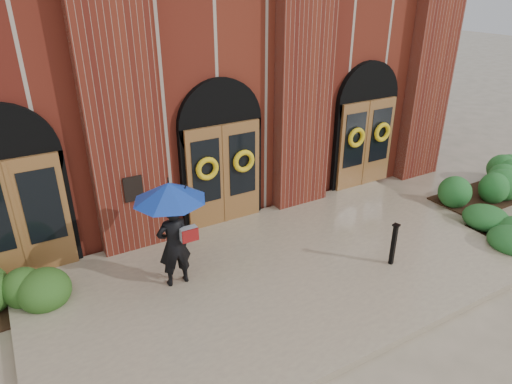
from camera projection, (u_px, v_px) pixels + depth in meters
ground at (284, 282)px, 9.43m from camera, size 90.00×90.00×0.00m
landing at (280, 275)px, 9.52m from camera, size 10.00×5.30×0.15m
church_building at (139, 52)px, 14.81m from camera, size 16.20×12.53×7.00m
man_with_umbrella at (171, 215)px, 8.51m from camera, size 1.39×1.39×2.20m
metal_post at (394, 243)px, 9.55m from camera, size 0.16×0.16×0.96m
hedge_wall_right at (492, 182)px, 12.98m from camera, size 3.15×1.26×0.81m
hedge_front_right at (499, 228)px, 10.90m from camera, size 1.50×1.29×0.53m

